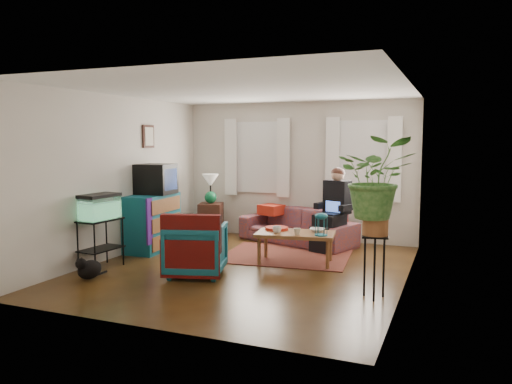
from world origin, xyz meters
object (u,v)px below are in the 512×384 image
at_px(side_table, 211,220).
at_px(coffee_table, 295,248).
at_px(sofa, 297,220).
at_px(plant_stand, 374,267).
at_px(aquarium_stand, 101,244).
at_px(dresser, 152,222).
at_px(armchair, 196,247).

height_order(side_table, coffee_table, side_table).
xyz_separation_m(sofa, plant_stand, (1.81, -2.72, -0.04)).
distance_m(aquarium_stand, coffee_table, 2.91).
bearing_deg(coffee_table, aquarium_stand, -161.60).
distance_m(sofa, dresser, 2.60).
bearing_deg(coffee_table, dresser, 171.25).
distance_m(sofa, side_table, 1.80).
relative_size(armchair, plant_stand, 1.04).
bearing_deg(side_table, dresser, -102.57).
bearing_deg(coffee_table, side_table, 136.84).
bearing_deg(side_table, sofa, -1.28).
xyz_separation_m(armchair, plant_stand, (2.48, -0.12, -0.02)).
height_order(sofa, aquarium_stand, sofa).
distance_m(side_table, armchair, 2.87).
relative_size(coffee_table, plant_stand, 1.53).
height_order(sofa, dresser, dresser).
bearing_deg(side_table, armchair, -66.86).
distance_m(sofa, coffee_table, 1.55).
distance_m(sofa, armchair, 2.69).
bearing_deg(plant_stand, sofa, 123.67).
bearing_deg(coffee_table, plant_stand, -50.89).
bearing_deg(sofa, armchair, -84.81).
bearing_deg(coffee_table, armchair, -143.34).
height_order(side_table, dresser, dresser).
bearing_deg(aquarium_stand, plant_stand, 6.05).
distance_m(dresser, armchair, 1.85).
height_order(side_table, armchair, armchair).
height_order(aquarium_stand, coffee_table, aquarium_stand).
relative_size(sofa, dresser, 2.02).
relative_size(armchair, coffee_table, 0.68).
bearing_deg(sofa, plant_stand, -36.70).
bearing_deg(plant_stand, coffee_table, 138.03).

